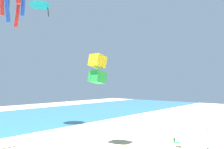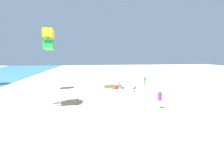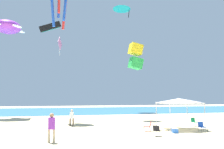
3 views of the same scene
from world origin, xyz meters
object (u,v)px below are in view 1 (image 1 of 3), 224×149
Objects in this scene: folding_chair_right_of_tent at (176,142)px; kite_delta_teal at (40,3)px; kite_box_yellow at (97,69)px; canopy_tent at (183,127)px.

folding_chair_right_of_tent is 31.57m from kite_delta_teal.
kite_delta_teal is (-0.22, 24.62, 19.75)m from folding_chair_right_of_tent.
kite_box_yellow reaches higher than folding_chair_right_of_tent.
canopy_tent is 1.00× the size of kite_box_yellow.
kite_delta_teal is (2.40, 26.48, 17.71)m from canopy_tent.
kite_delta_teal reaches higher than folding_chair_right_of_tent.
kite_box_yellow is at bearing 104.42° from kite_delta_teal.
folding_chair_right_of_tent is at bearing 115.43° from kite_delta_teal.
folding_chair_right_of_tent is 11.33m from kite_box_yellow.
canopy_tent reaches higher than folding_chair_right_of_tent.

